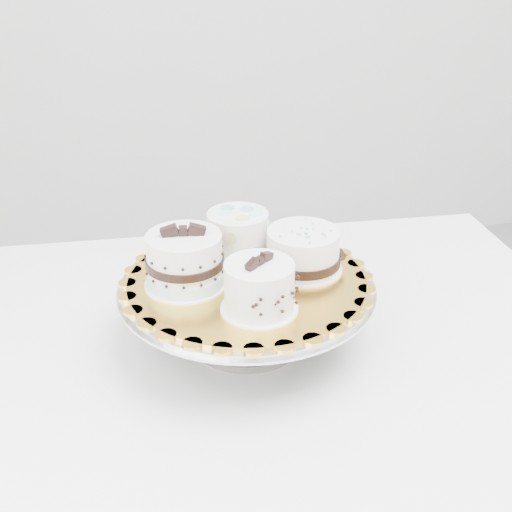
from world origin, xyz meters
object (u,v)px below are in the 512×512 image
object	(u,v)px
table	(224,384)
cake_banded	(185,262)
cake_stand	(247,300)
cake_ribbon	(304,251)
cake_swirl	(259,288)
cake_dots	(238,233)
cake_board	(247,280)

from	to	relation	value
table	cake_banded	bearing A→B (deg)	178.42
cake_stand	cake_ribbon	xyz separation A→B (m)	(0.09, 0.01, 0.07)
table	cake_swirl	xyz separation A→B (m)	(0.03, -0.09, 0.22)
table	cake_dots	bearing A→B (deg)	65.95
table	cake_ribbon	distance (m)	0.25
table	cake_ribbon	xyz separation A→B (m)	(0.13, 0.00, 0.22)
cake_banded	cake_ribbon	bearing A→B (deg)	8.77
cake_banded	cake_dots	distance (m)	0.12
cake_ribbon	table	bearing A→B (deg)	176.56
cake_banded	table	bearing A→B (deg)	1.35
table	cake_stand	bearing A→B (deg)	3.80
cake_dots	cake_swirl	bearing A→B (deg)	-118.80
cake_ribbon	cake_banded	bearing A→B (deg)	173.65
cake_banded	cake_dots	size ratio (longest dim) A/B	0.99
cake_dots	cake_banded	bearing A→B (deg)	-167.48
cake_swirl	cake_banded	xyz separation A→B (m)	(-0.08, 0.09, 0.00)
cake_banded	cake_ribbon	distance (m)	0.18
table	cake_stand	distance (m)	0.15
cake_swirl	cake_board	bearing A→B (deg)	50.73
cake_dots	table	bearing A→B (deg)	-144.62
table	cake_swirl	bearing A→B (deg)	-63.00
cake_board	cake_swirl	world-z (taller)	cake_swirl
table	cake_ribbon	world-z (taller)	cake_ribbon
cake_board	cake_banded	distance (m)	0.10
cake_ribbon	cake_stand	bearing A→B (deg)	178.67
table	cake_board	world-z (taller)	cake_board
cake_swirl	cake_dots	world-z (taller)	cake_swirl
cake_swirl	cake_dots	xyz separation A→B (m)	(0.01, 0.17, 0.00)
cake_stand	cake_dots	xyz separation A→B (m)	(0.01, 0.08, 0.07)
table	cake_stand	xyz separation A→B (m)	(0.04, -0.00, 0.15)
cake_swirl	cake_banded	distance (m)	0.13
cake_ribbon	cake_swirl	bearing A→B (deg)	-141.74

